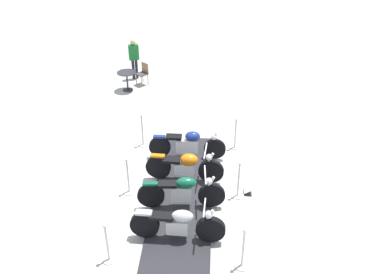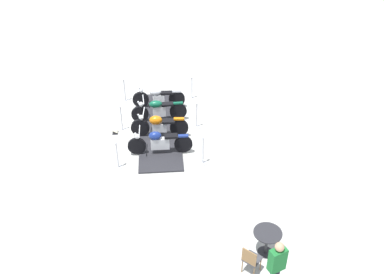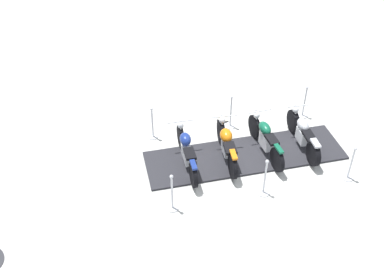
{
  "view_description": "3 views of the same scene",
  "coord_description": "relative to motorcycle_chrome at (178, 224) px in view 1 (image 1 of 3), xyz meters",
  "views": [
    {
      "loc": [
        -7.91,
        -3.14,
        7.0
      ],
      "look_at": [
        1.86,
        0.43,
        0.62
      ],
      "focal_mm": 38.17,
      "sensor_mm": 36.0,
      "label": 1
    },
    {
      "loc": [
        13.18,
        4.14,
        8.87
      ],
      "look_at": [
        1.61,
        1.64,
        0.9
      ],
      "focal_mm": 39.07,
      "sensor_mm": 36.0,
      "label": 2
    },
    {
      "loc": [
        0.86,
        9.85,
        8.42
      ],
      "look_at": [
        1.46,
        0.43,
        0.96
      ],
      "focal_mm": 43.22,
      "sensor_mm": 36.0,
      "label": 3
    }
  ],
  "objects": [
    {
      "name": "cafe_table",
      "position": [
        6.94,
        4.96,
        0.08
      ],
      "size": [
        0.76,
        0.76,
        0.77
      ],
      "color": "#2D2D33",
      "rests_on": "ground_plane"
    },
    {
      "name": "motorcycle_navy",
      "position": [
        3.2,
        0.95,
        0.02
      ],
      "size": [
        0.94,
        2.23,
        0.95
      ],
      "rotation": [
        0.0,
        0.0,
        -1.29
      ],
      "color": "black",
      "rests_on": "display_platform"
    },
    {
      "name": "info_placard",
      "position": [
        2.24,
        -1.11,
        -0.44
      ],
      "size": [
        0.37,
        0.29,
        0.2
      ],
      "rotation": [
        0.0,
        0.0,
        3.44
      ],
      "color": "#333338",
      "rests_on": "ground_plane"
    },
    {
      "name": "display_platform",
      "position": [
        1.59,
        0.5,
        -0.47
      ],
      "size": [
        5.75,
        3.08,
        0.06
      ],
      "primitive_type": "cube",
      "rotation": [
        0.0,
        0.0,
        0.29
      ],
      "color": "#28282D",
      "rests_on": "ground_plane"
    },
    {
      "name": "ground_plane",
      "position": [
        1.59,
        0.5,
        -0.5
      ],
      "size": [
        80.0,
        80.0,
        0.0
      ],
      "primitive_type": "plane",
      "color": "silver"
    },
    {
      "name": "cafe_chair_near_table",
      "position": [
        7.68,
        4.61,
        0.03
      ],
      "size": [
        0.53,
        0.53,
        0.91
      ],
      "rotation": [
        0.0,
        0.0,
        2.7
      ],
      "color": "olive",
      "rests_on": "ground_plane"
    },
    {
      "name": "motorcycle_copper",
      "position": [
        2.13,
        0.63,
        0.03
      ],
      "size": [
        0.8,
        2.13,
        1.02
      ],
      "rotation": [
        0.0,
        0.0,
        -1.35
      ],
      "color": "black",
      "rests_on": "display_platform"
    },
    {
      "name": "stanchion_left_front",
      "position": [
        -1.08,
        1.21,
        -0.16
      ],
      "size": [
        0.32,
        0.32,
        1.05
      ],
      "color": "silver",
      "rests_on": "ground_plane"
    },
    {
      "name": "stanchion_left_rear",
      "position": [
        3.43,
        2.57,
        -0.13
      ],
      "size": [
        0.31,
        0.31,
        1.1
      ],
      "color": "silver",
      "rests_on": "ground_plane"
    },
    {
      "name": "stanchion_right_mid",
      "position": [
        2.01,
        -0.89,
        -0.16
      ],
      "size": [
        0.34,
        0.34,
        1.09
      ],
      "color": "silver",
      "rests_on": "ground_plane"
    },
    {
      "name": "stanchion_right_rear",
      "position": [
        4.27,
        -0.2,
        -0.12
      ],
      "size": [
        0.28,
        0.28,
        1.05
      ],
      "color": "silver",
      "rests_on": "ground_plane"
    },
    {
      "name": "stanchion_left_mid",
      "position": [
        1.17,
        1.89,
        -0.17
      ],
      "size": [
        0.36,
        0.36,
        1.09
      ],
      "color": "silver",
      "rests_on": "ground_plane"
    },
    {
      "name": "motorcycle_forest",
      "position": [
        1.07,
        0.31,
        0.04
      ],
      "size": [
        1.0,
        2.1,
        1.0
      ],
      "rotation": [
        0.0,
        0.0,
        -1.21
      ],
      "color": "black",
      "rests_on": "display_platform"
    },
    {
      "name": "bystander_person",
      "position": [
        8.12,
        5.21,
        0.52
      ],
      "size": [
        0.42,
        0.45,
        1.71
      ],
      "rotation": [
        0.0,
        0.0,
        -2.46
      ],
      "color": "#23232D",
      "rests_on": "ground_plane"
    },
    {
      "name": "stanchion_right_front",
      "position": [
        -0.24,
        -1.57,
        -0.16
      ],
      "size": [
        0.34,
        0.34,
        1.07
      ],
      "color": "silver",
      "rests_on": "ground_plane"
    },
    {
      "name": "motorcycle_chrome",
      "position": [
        0.0,
        0.0,
        0.0
      ],
      "size": [
        0.8,
        2.15,
        0.99
      ],
      "rotation": [
        0.0,
        0.0,
        -1.32
      ],
      "color": "black",
      "rests_on": "display_platform"
    }
  ]
}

